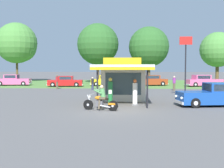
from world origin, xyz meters
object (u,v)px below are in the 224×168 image
object	(u,v)px
motorcycle_with_rider	(101,100)
bystander_leaning_by_kiosk	(174,83)
parked_car_back_row_centre	(107,81)
roadside_pole_sign	(186,57)
featured_classic_sedan	(215,96)
bystander_strolling_foreground	(93,83)
parked_car_back_row_centre_left	(65,82)
bystander_chatting_near_pumps	(57,82)
parked_car_back_row_left	(13,81)
gas_pump_nearside	(110,93)
gas_pump_offside	(135,94)
parked_car_second_row_spare	(203,81)
parked_car_back_row_centre_right	(150,81)

from	to	relation	value
motorcycle_with_rider	bystander_leaning_by_kiosk	world-z (taller)	bystander_leaning_by_kiosk
parked_car_back_row_centre	motorcycle_with_rider	bearing A→B (deg)	-86.63
parked_car_back_row_centre	roadside_pole_sign	bearing A→B (deg)	-62.84
featured_classic_sedan	bystander_strolling_foreground	size ratio (longest dim) A/B	3.50
featured_classic_sedan	parked_car_back_row_centre_left	xyz separation A→B (m)	(-14.79, 19.09, -0.06)
motorcycle_with_rider	parked_car_back_row_centre_left	world-z (taller)	motorcycle_with_rider
bystander_chatting_near_pumps	roadside_pole_sign	world-z (taller)	roadside_pole_sign
motorcycle_with_rider	bystander_strolling_foreground	distance (m)	16.21
bystander_strolling_foreground	bystander_chatting_near_pumps	xyz separation A→B (m)	(-4.56, 1.10, 0.12)
bystander_strolling_foreground	parked_car_back_row_left	bearing A→B (deg)	149.58
parked_car_back_row_centre_left	bystander_chatting_near_pumps	size ratio (longest dim) A/B	2.92
parked_car_back_row_centre	bystander_strolling_foreground	size ratio (longest dim) A/B	3.38
gas_pump_nearside	bystander_leaning_by_kiosk	world-z (taller)	gas_pump_nearside
bystander_strolling_foreground	gas_pump_nearside	bearing A→B (deg)	-77.61
gas_pump_offside	parked_car_second_row_spare	world-z (taller)	gas_pump_offside
parked_car_back_row_centre	featured_classic_sedan	bearing A→B (deg)	-66.57
parked_car_back_row_left	bystander_chatting_near_pumps	xyz separation A→B (m)	(8.21, -6.40, 0.20)
parked_car_back_row_centre_left	bystander_leaning_by_kiosk	xyz separation A→B (m)	(14.02, -6.25, 0.23)
parked_car_back_row_centre_left	gas_pump_nearside	bearing A→B (deg)	-68.61
parked_car_back_row_centre_right	gas_pump_nearside	bearing A→B (deg)	-101.68
gas_pump_nearside	bystander_strolling_foreground	bearing A→B (deg)	102.39
roadside_pole_sign	parked_car_back_row_centre_left	bearing A→B (deg)	134.88
bystander_strolling_foreground	bystander_chatting_near_pumps	world-z (taller)	bystander_chatting_near_pumps
gas_pump_nearside	parked_car_second_row_spare	size ratio (longest dim) A/B	0.36
parked_car_back_row_centre_left	parked_car_back_row_centre	distance (m)	6.00
bystander_strolling_foreground	gas_pump_offside	bearing A→B (deg)	-70.80
parked_car_back_row_left	parked_car_back_row_centre	bearing A→B (deg)	0.09
parked_car_back_row_centre	parked_car_back_row_centre_right	bearing A→B (deg)	6.15
gas_pump_nearside	roadside_pole_sign	world-z (taller)	roadside_pole_sign
motorcycle_with_rider	parked_car_back_row_centre_left	bearing A→B (deg)	108.12
bystander_leaning_by_kiosk	parked_car_back_row_left	bearing A→B (deg)	159.83
bystander_leaning_by_kiosk	bystander_chatting_near_pumps	distance (m)	14.18
parked_car_second_row_spare	parked_car_back_row_centre_right	xyz separation A→B (m)	(-7.33, 1.23, -0.03)
parked_car_second_row_spare	roadside_pole_sign	world-z (taller)	roadside_pole_sign
gas_pump_nearside	bystander_chatting_near_pumps	size ratio (longest dim) A/B	1.12
parked_car_back_row_centre_left	roadside_pole_sign	xyz separation A→B (m)	(13.77, -13.83, 2.95)
parked_car_back_row_centre_right	bystander_leaning_by_kiosk	world-z (taller)	bystander_leaning_by_kiosk
parked_car_back_row_centre	parked_car_back_row_centre_right	world-z (taller)	parked_car_back_row_centre
parked_car_second_row_spare	bystander_leaning_by_kiosk	world-z (taller)	bystander_leaning_by_kiosk
bystander_leaning_by_kiosk	bystander_chatting_near_pumps	xyz separation A→B (m)	(-14.07, 1.78, 0.03)
gas_pump_offside	parked_car_back_row_centre_left	world-z (taller)	gas_pump_offside
parked_car_back_row_centre	bystander_chatting_near_pumps	distance (m)	8.60
bystander_strolling_foreground	bystander_leaning_by_kiosk	xyz separation A→B (m)	(9.51, -0.69, 0.10)
parked_car_back_row_centre_right	bystander_chatting_near_pumps	bearing A→B (deg)	-149.46
gas_pump_offside	parked_car_back_row_centre_left	bearing A→B (deg)	115.78
gas_pump_nearside	bystander_strolling_foreground	world-z (taller)	gas_pump_nearside
bystander_strolling_foreground	bystander_chatting_near_pumps	bearing A→B (deg)	166.47
bystander_chatting_near_pumps	gas_pump_nearside	bearing A→B (deg)	-62.78
parked_car_back_row_centre_left	parked_car_back_row_left	size ratio (longest dim) A/B	0.97
parked_car_back_row_centre_right	bystander_strolling_foreground	world-z (taller)	bystander_strolling_foreground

